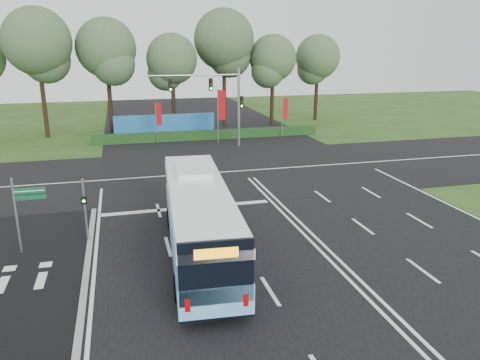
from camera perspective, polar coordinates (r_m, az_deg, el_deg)
name	(u,v)px	position (r m, az deg, el deg)	size (l,w,h in m)	color
ground	(302,233)	(23.45, 7.60, -6.47)	(120.00, 120.00, 0.00)	#264918
road_main	(302,233)	(23.44, 7.60, -6.43)	(20.00, 120.00, 0.04)	black
road_cross	(241,171)	(34.24, 0.13, 1.09)	(120.00, 14.00, 0.05)	black
bike_path	(17,296)	(19.65, -25.56, -12.67)	(5.00, 18.00, 0.06)	black
kerb_strip	(85,287)	(19.27, -18.42, -12.33)	(0.25, 18.00, 0.12)	gray
city_bus	(199,218)	(20.48, -5.06, -4.65)	(3.33, 12.04, 3.41)	#68B9F2
pedestrian_signal	(85,208)	(22.87, -18.38, -3.28)	(0.28, 0.40, 3.07)	gray
street_sign	(23,206)	(22.46, -24.94, -2.84)	(1.37, 0.11, 3.51)	gray
banner_flag_left	(158,116)	(44.16, -9.95, 7.65)	(0.54, 0.26, 3.86)	gray
banner_flag_mid	(221,108)	(43.43, -2.38, 8.71)	(0.70, 0.32, 5.06)	gray
banner_flag_right	(285,111)	(46.70, 5.47, 8.39)	(0.59, 0.09, 4.01)	gray
traffic_light_gantry	(219,95)	(41.59, -2.59, 10.30)	(8.41, 0.28, 7.00)	gray
hedge	(209,135)	(46.06, -3.81, 5.50)	(22.00, 1.20, 0.80)	#193C16
blue_hoarding	(165,125)	(47.83, -9.14, 6.59)	(10.00, 0.30, 2.20)	#1B5E97
eucalyptus_row	(157,50)	(51.11, -10.11, 15.38)	(41.55, 9.33, 12.73)	black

